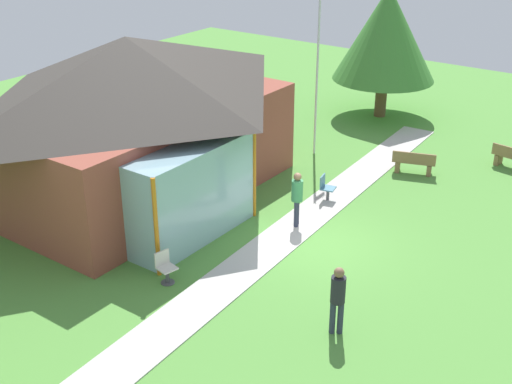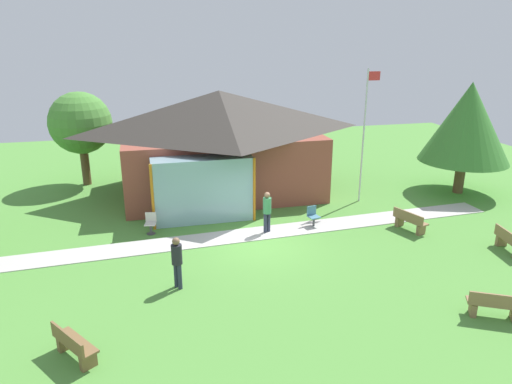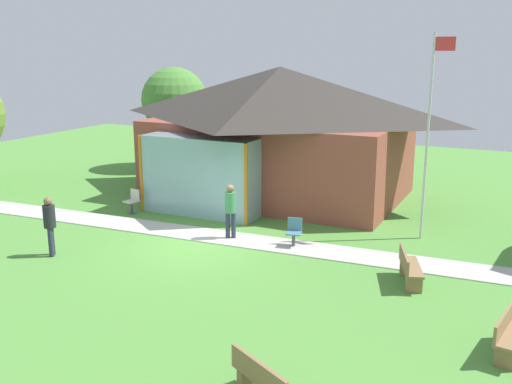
# 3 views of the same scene
# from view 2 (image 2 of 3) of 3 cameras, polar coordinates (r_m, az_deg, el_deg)

# --- Properties ---
(ground_plane) EXTENTS (44.00, 44.00, 0.00)m
(ground_plane) POSITION_cam_2_polar(r_m,az_deg,el_deg) (18.25, 0.47, -6.32)
(ground_plane) COLOR #54933D
(pavilion) EXTENTS (10.48, 8.14, 5.13)m
(pavilion) POSITION_cam_2_polar(r_m,az_deg,el_deg) (23.57, -4.48, 6.21)
(pavilion) COLOR brown
(pavilion) RESTS_ON ground_plane
(footpath) EXTENTS (21.61, 2.45, 0.03)m
(footpath) POSITION_cam_2_polar(r_m,az_deg,el_deg) (19.08, -0.23, -5.12)
(footpath) COLOR #BCB7B2
(footpath) RESTS_ON ground_plane
(flagpole) EXTENTS (0.64, 0.08, 6.29)m
(flagpole) POSITION_cam_2_polar(r_m,az_deg,el_deg) (22.53, 13.07, 7.24)
(flagpole) COLOR silver
(flagpole) RESTS_ON ground_plane
(bench_front_left) EXTENTS (1.22, 1.48, 0.84)m
(bench_front_left) POSITION_cam_2_polar(r_m,az_deg,el_deg) (12.97, -21.31, -16.99)
(bench_front_left) COLOR brown
(bench_front_left) RESTS_ON ground_plane
(bench_lawn_far_right) EXTENTS (0.68, 1.55, 0.84)m
(bench_lawn_far_right) POSITION_cam_2_polar(r_m,az_deg,el_deg) (19.82, 28.47, -5.35)
(bench_lawn_far_right) COLOR olive
(bench_lawn_far_right) RESTS_ON ground_plane
(bench_mid_right) EXTENTS (0.91, 1.56, 0.84)m
(bench_mid_right) POSITION_cam_2_polar(r_m,az_deg,el_deg) (20.32, 18.20, -3.40)
(bench_mid_right) COLOR olive
(bench_mid_right) RESTS_ON ground_plane
(bench_front_right) EXTENTS (1.53, 1.10, 0.84)m
(bench_front_right) POSITION_cam_2_polar(r_m,az_deg,el_deg) (15.22, 27.10, -12.23)
(bench_front_right) COLOR olive
(bench_front_right) RESTS_ON ground_plane
(patio_chair_west) EXTENTS (0.52, 0.52, 0.86)m
(patio_chair_west) POSITION_cam_2_polar(r_m,az_deg,el_deg) (19.51, -12.69, -3.78)
(patio_chair_west) COLOR beige
(patio_chair_west) RESTS_ON ground_plane
(patio_chair_lawn_spare) EXTENTS (0.53, 0.53, 0.86)m
(patio_chair_lawn_spare) POSITION_cam_2_polar(r_m,az_deg,el_deg) (19.88, 6.96, -3.02)
(patio_chair_lawn_spare) COLOR teal
(patio_chair_lawn_spare) RESTS_ON ground_plane
(visitor_on_path) EXTENTS (0.34, 0.34, 1.74)m
(visitor_on_path) POSITION_cam_2_polar(r_m,az_deg,el_deg) (18.89, 1.36, -2.09)
(visitor_on_path) COLOR #2D3347
(visitor_on_path) RESTS_ON ground_plane
(visitor_strolling_lawn) EXTENTS (0.34, 0.34, 1.74)m
(visitor_strolling_lawn) POSITION_cam_2_polar(r_m,az_deg,el_deg) (15.02, -9.60, -8.02)
(visitor_strolling_lawn) COLOR #2D3347
(visitor_strolling_lawn) RESTS_ON ground_plane
(tree_behind_pavilion_left) EXTENTS (3.22, 3.22, 4.96)m
(tree_behind_pavilion_left) POSITION_cam_2_polar(r_m,az_deg,el_deg) (26.28, -20.59, 7.82)
(tree_behind_pavilion_left) COLOR brown
(tree_behind_pavilion_left) RESTS_ON ground_plane
(tree_east_hedge) EXTENTS (4.34, 4.34, 5.57)m
(tree_east_hedge) POSITION_cam_2_polar(r_m,az_deg,el_deg) (25.43, 24.33, 7.70)
(tree_east_hedge) COLOR brown
(tree_east_hedge) RESTS_ON ground_plane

